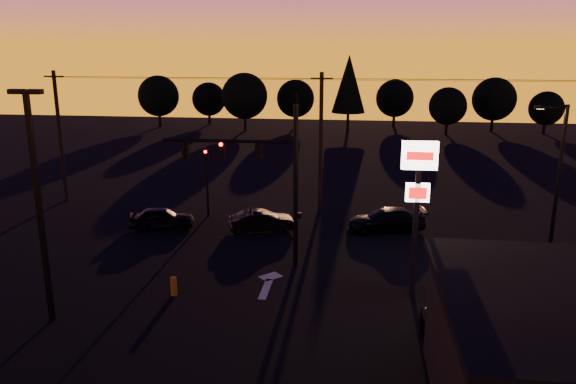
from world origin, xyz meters
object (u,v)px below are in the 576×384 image
parking_lot_light (37,193)px  car_right (386,220)px  pylon_sign (418,185)px  car_mid (262,221)px  secondary_signal (207,173)px  car_left (162,218)px  traffic_signal_mast (263,168)px  suv_parked (456,340)px  bollard (174,286)px  streetlight (556,180)px

parking_lot_light → car_right: (13.69, 12.96, -4.60)m
parking_lot_light → pylon_sign: (14.50, 4.50, -0.36)m
car_mid → pylon_sign: bearing=-151.5°
secondary_signal → car_right: 11.50m
parking_lot_light → car_left: bearing=87.9°
traffic_signal_mast → suv_parked: size_ratio=1.89×
parking_lot_light → bollard: parking_lot_light is taller
traffic_signal_mast → secondary_signal: 9.19m
car_left → suv_parked: car_left is taller
secondary_signal → car_left: secondary_signal is taller
pylon_sign → suv_parked: bearing=-78.6°
traffic_signal_mast → secondary_signal: (-4.90, 7.49, -2.07)m
traffic_signal_mast → suv_parked: traffic_signal_mast is taller
traffic_signal_mast → streetlight: bearing=6.1°
parking_lot_light → pylon_sign: bearing=17.2°
pylon_sign → streetlight: 8.00m
bollard → car_left: bearing=112.5°
secondary_signal → bollard: 11.98m
parking_lot_light → bollard: bearing=35.0°
car_left → car_right: (13.26, 1.23, 0.03)m
streetlight → bollard: 18.64m
parking_lot_light → suv_parked: parking_lot_light is taller
secondary_signal → car_left: bearing=-127.1°
secondary_signal → car_mid: bearing=-32.6°
secondary_signal → streetlight: bearing=-17.6°
traffic_signal_mast → bollard: bearing=-128.7°
car_mid → suv_parked: 15.63m
bollard → traffic_signal_mast: bearing=51.3°
streetlight → car_left: size_ratio=2.11×
secondary_signal → car_mid: (3.94, -2.52, -2.23)m
bollard → secondary_signal: bearing=97.8°
secondary_signal → parking_lot_light: parking_lot_light is taller
car_right → bollard: bearing=-55.6°
bollard → car_left: 9.60m
secondary_signal → streetlight: 19.89m
car_left → car_mid: size_ratio=0.99×
car_mid → parking_lot_light: bearing=133.0°
streetlight → suv_parked: (-5.86, -9.24, -3.79)m
secondary_signal → pylon_sign: 15.75m
bollard → suv_parked: size_ratio=0.18×
bollard → car_left: size_ratio=0.22×
secondary_signal → parking_lot_light: size_ratio=0.48×
pylon_sign → car_left: size_ratio=1.80×
car_right → suv_parked: size_ratio=1.02×
traffic_signal_mast → car_right: bearing=43.5°
traffic_signal_mast → car_mid: bearing=100.9°
parking_lot_light → pylon_sign: size_ratio=1.34×
car_left → streetlight: bearing=-112.7°
car_mid → car_right: bearing=-100.8°
bollard → car_mid: 9.39m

